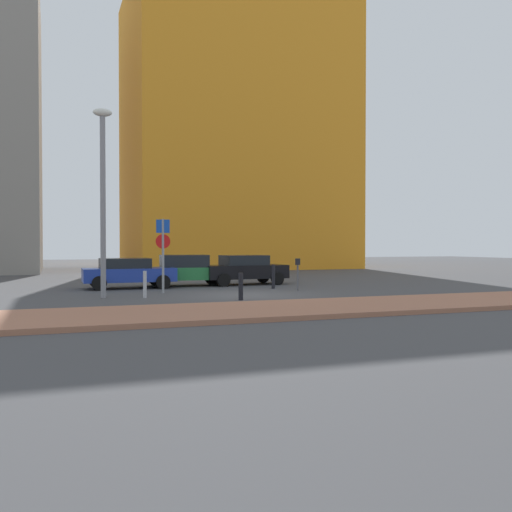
# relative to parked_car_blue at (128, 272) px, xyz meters

# --- Properties ---
(ground_plane) EXTENTS (120.00, 120.00, 0.00)m
(ground_plane) POSITION_rel_parked_car_blue_xyz_m (3.99, -5.06, -0.74)
(ground_plane) COLOR #424244
(sidewalk_brick) EXTENTS (40.00, 4.05, 0.14)m
(sidewalk_brick) POSITION_rel_parked_car_blue_xyz_m (3.99, -10.59, -0.67)
(sidewalk_brick) COLOR #9E664C
(sidewalk_brick) RESTS_ON ground
(parked_car_blue) EXTENTS (4.10, 2.07, 1.38)m
(parked_car_blue) POSITION_rel_parked_car_blue_xyz_m (0.00, 0.00, 0.00)
(parked_car_blue) COLOR #1E389E
(parked_car_blue) RESTS_ON ground
(parked_car_green) EXTENTS (4.59, 2.29, 1.51)m
(parked_car_green) POSITION_rel_parked_car_blue_xyz_m (2.90, 0.57, 0.04)
(parked_car_green) COLOR #237238
(parked_car_green) RESTS_ON ground
(parked_car_black) EXTENTS (4.33, 2.17, 1.48)m
(parked_car_black) POSITION_rel_parked_car_blue_xyz_m (5.77, 0.40, 0.03)
(parked_car_black) COLOR black
(parked_car_black) RESTS_ON ground
(parking_sign_post) EXTENTS (0.59, 0.17, 3.06)m
(parking_sign_post) POSITION_rel_parked_car_blue_xyz_m (1.04, -2.98, 1.19)
(parking_sign_post) COLOR gray
(parking_sign_post) RESTS_ON ground
(parking_meter) EXTENTS (0.18, 0.14, 1.40)m
(parking_meter) POSITION_rel_parked_car_blue_xyz_m (6.82, -3.73, 0.16)
(parking_meter) COLOR #4C4C51
(parking_meter) RESTS_ON ground
(street_lamp) EXTENTS (0.70, 0.36, 7.08)m
(street_lamp) POSITION_rel_parked_car_blue_xyz_m (-1.46, -4.33, 3.42)
(street_lamp) COLOR gray
(street_lamp) RESTS_ON ground
(traffic_bollard_near) EXTENTS (0.13, 0.13, 1.01)m
(traffic_bollard_near) POSITION_rel_parked_car_blue_xyz_m (-0.01, -4.89, -0.24)
(traffic_bollard_near) COLOR #B7B7BC
(traffic_bollard_near) RESTS_ON ground
(traffic_bollard_mid) EXTENTS (0.16, 0.16, 1.09)m
(traffic_bollard_mid) POSITION_rel_parked_car_blue_xyz_m (6.19, -2.44, -0.20)
(traffic_bollard_mid) COLOR black
(traffic_bollard_mid) RESTS_ON ground
(traffic_bollard_far) EXTENTS (0.17, 0.17, 0.98)m
(traffic_bollard_far) POSITION_rel_parked_car_blue_xyz_m (3.09, -6.95, -0.25)
(traffic_bollard_far) COLOR black
(traffic_bollard_far) RESTS_ON ground
(building_colorful_midrise) EXTENTS (18.50, 14.35, 24.20)m
(building_colorful_midrise) POSITION_rel_parked_car_blue_xyz_m (12.12, 21.58, 11.36)
(building_colorful_midrise) COLOR orange
(building_colorful_midrise) RESTS_ON ground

